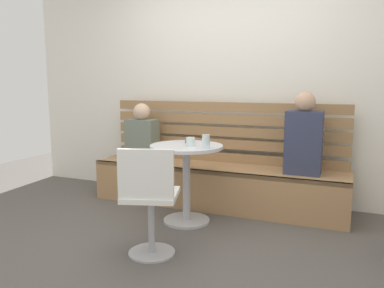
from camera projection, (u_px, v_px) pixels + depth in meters
name	position (u px, v px, depth m)	size (l,w,h in m)	color
ground	(165.00, 249.00, 3.07)	(8.00, 8.00, 0.00)	#514C47
back_wall	(230.00, 70.00, 4.34)	(5.20, 0.10, 2.90)	white
booth_bench	(216.00, 186.00, 4.13)	(2.70, 0.52, 0.44)	#A87C51
booth_backrest	(223.00, 132.00, 4.26)	(2.65, 0.04, 0.66)	#9A7249
cafe_table	(186.00, 168.00, 3.61)	(0.68, 0.68, 0.74)	#ADADB2
white_chair	(149.00, 198.00, 2.86)	(0.50, 0.50, 0.85)	#ADADB2
person_adult	(304.00, 137.00, 3.69)	(0.34, 0.22, 0.79)	#333851
person_child_left	(142.00, 135.00, 4.40)	(0.34, 0.22, 0.65)	slate
cup_glass_tall	(206.00, 142.00, 3.39)	(0.07, 0.07, 0.12)	silver
cup_glass_short	(190.00, 142.00, 3.52)	(0.08, 0.08, 0.08)	silver
phone_on_table	(189.00, 142.00, 3.76)	(0.07, 0.14, 0.01)	black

